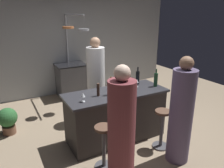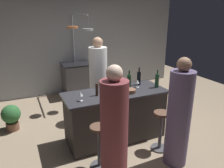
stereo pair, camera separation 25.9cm
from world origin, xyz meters
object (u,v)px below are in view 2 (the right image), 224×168
at_px(wine_glass_near_left_guest, 81,95).
at_px(guest_left, 114,134).
at_px(wine_bottle_green, 157,80).
at_px(wine_glass_near_right_guest, 138,82).
at_px(mixing_bowl_blue, 115,89).
at_px(bar_stool_right, 161,129).
at_px(chef, 98,82).
at_px(bar_stool_left, 99,145).
at_px(stove_range, 78,79).
at_px(wine_bottle_dark, 139,78).
at_px(wine_bottle_amber, 110,88).
at_px(potted_plant, 11,116).
at_px(guest_right, 179,117).
at_px(mixing_bowl_wooden, 130,91).
at_px(pepper_mill, 97,89).
at_px(wine_bottle_red, 129,81).

bearing_deg(wine_glass_near_left_guest, guest_left, -79.88).
bearing_deg(wine_bottle_green, wine_glass_near_right_guest, 157.88).
bearing_deg(mixing_bowl_blue, bar_stool_right, -54.40).
xyz_separation_m(chef, bar_stool_left, (-0.58, -1.52, -0.43)).
height_order(guest_left, bar_stool_right, guest_left).
bearing_deg(mixing_bowl_blue, chef, 89.81).
bearing_deg(stove_range, wine_glass_near_left_guest, -104.29).
relative_size(bar_stool_right, wine_bottle_dark, 2.05).
xyz_separation_m(wine_bottle_green, mixing_bowl_blue, (-0.77, 0.17, -0.10)).
distance_m(bar_stool_left, wine_bottle_amber, 0.95).
bearing_deg(mixing_bowl_blue, wine_glass_near_left_guest, -161.74).
relative_size(chef, wine_bottle_green, 5.29).
height_order(bar_stool_right, potted_plant, bar_stool_right).
relative_size(guest_right, wine_bottle_dark, 4.95).
bearing_deg(guest_left, mixing_bowl_blue, 64.59).
bearing_deg(potted_plant, mixing_bowl_wooden, -32.20).
bearing_deg(guest_left, wine_bottle_amber, 69.14).
height_order(pepper_mill, wine_glass_near_left_guest, pepper_mill).
distance_m(wine_bottle_red, mixing_bowl_blue, 0.30).
relative_size(pepper_mill, mixing_bowl_blue, 1.18).
height_order(wine_bottle_amber, mixing_bowl_wooden, wine_bottle_amber).
bearing_deg(mixing_bowl_wooden, wine_glass_near_right_guest, 34.87).
xyz_separation_m(mixing_bowl_blue, mixing_bowl_wooden, (0.19, -0.21, 0.00)).
relative_size(potted_plant, wine_bottle_dark, 1.57).
bearing_deg(wine_bottle_amber, stove_range, 86.84).
bearing_deg(mixing_bowl_blue, wine_glass_near_right_guest, -4.89).
bearing_deg(wine_bottle_amber, pepper_mill, 166.87).
xyz_separation_m(pepper_mill, wine_bottle_red, (0.65, 0.10, 0.02)).
xyz_separation_m(chef, guest_left, (-0.53, -1.92, -0.04)).
height_order(stove_range, chef, chef).
xyz_separation_m(potted_plant, mixing_bowl_blue, (1.74, -1.01, 0.63)).
height_order(bar_stool_right, wine_glass_near_left_guest, wine_glass_near_left_guest).
distance_m(stove_range, bar_stool_right, 3.12).
xyz_separation_m(pepper_mill, wine_glass_near_right_guest, (0.81, 0.07, 0.00)).
relative_size(stove_range, wine_bottle_dark, 2.68).
height_order(wine_bottle_dark, wine_glass_near_left_guest, wine_bottle_dark).
height_order(potted_plant, wine_bottle_dark, wine_bottle_dark).
height_order(chef, bar_stool_right, chef).
relative_size(guest_left, mixing_bowl_blue, 9.29).
distance_m(chef, wine_glass_near_left_guest, 1.26).
height_order(bar_stool_left, wine_bottle_amber, wine_bottle_amber).
distance_m(bar_stool_right, wine_glass_near_right_guest, 0.92).
distance_m(stove_range, guest_right, 3.50).
bearing_deg(bar_stool_left, pepper_mill, 71.11).
bearing_deg(wine_glass_near_right_guest, wine_bottle_green, -22.12).
relative_size(potted_plant, wine_bottle_green, 1.58).
relative_size(pepper_mill, wine_bottle_green, 0.64).
relative_size(guest_right, wine_bottle_red, 4.98).
distance_m(chef, bar_stool_right, 1.66).
distance_m(chef, wine_bottle_dark, 0.92).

